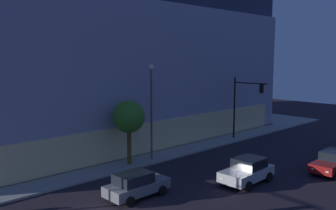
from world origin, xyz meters
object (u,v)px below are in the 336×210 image
(traffic_light_far_corner, at_px, (244,99))
(car_silver, at_px, (247,171))
(modern_building, at_px, (92,62))
(street_lamp_sidewalk, at_px, (151,100))
(car_red, at_px, (333,161))
(sidewalk_tree, at_px, (129,117))
(car_grey, at_px, (136,185))

(traffic_light_far_corner, height_order, car_silver, traffic_light_far_corner)
(modern_building, height_order, street_lamp_sidewalk, modern_building)
(car_red, bearing_deg, traffic_light_far_corner, 70.89)
(street_lamp_sidewalk, bearing_deg, car_silver, -82.23)
(sidewalk_tree, height_order, car_silver, sidewalk_tree)
(traffic_light_far_corner, height_order, sidewalk_tree, traffic_light_far_corner)
(car_grey, relative_size, car_red, 0.90)
(street_lamp_sidewalk, xyz_separation_m, car_silver, (1.22, -8.95, -4.33))
(traffic_light_far_corner, relative_size, sidewalk_tree, 1.25)
(modern_building, distance_m, car_silver, 25.31)
(car_grey, bearing_deg, modern_building, 65.04)
(street_lamp_sidewalk, distance_m, car_red, 15.20)
(traffic_light_far_corner, distance_m, sidewalk_tree, 14.40)
(car_grey, relative_size, car_silver, 0.97)
(car_grey, distance_m, car_red, 15.67)
(modern_building, relative_size, car_silver, 8.71)
(traffic_light_far_corner, distance_m, car_silver, 13.81)
(street_lamp_sidewalk, height_order, car_red, street_lamp_sidewalk)
(modern_building, xyz_separation_m, street_lamp_sidewalk, (-3.50, -15.11, -3.16))
(car_silver, xyz_separation_m, car_red, (6.92, -3.10, -0.07))
(modern_building, height_order, sidewalk_tree, modern_building)
(modern_building, xyz_separation_m, sidewalk_tree, (-5.90, -15.09, -4.34))
(traffic_light_far_corner, distance_m, car_grey, 19.07)
(modern_building, relative_size, traffic_light_far_corner, 5.82)
(car_silver, bearing_deg, car_red, -24.09)
(street_lamp_sidewalk, xyz_separation_m, sidewalk_tree, (-2.40, 0.02, -1.18))
(car_silver, height_order, car_red, car_silver)
(car_grey, distance_m, car_silver, 8.09)
(street_lamp_sidewalk, distance_m, sidewalk_tree, 2.67)
(modern_building, bearing_deg, traffic_light_far_corner, -62.35)
(modern_building, distance_m, car_grey, 24.14)
(modern_building, bearing_deg, car_silver, -95.41)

